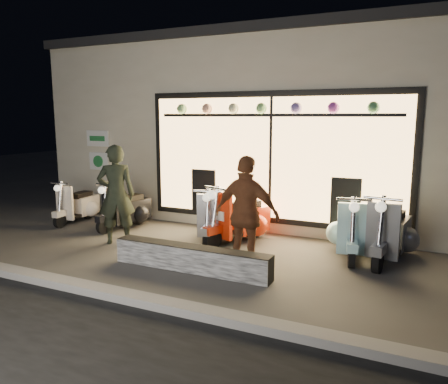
{
  "coord_description": "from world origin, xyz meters",
  "views": [
    {
      "loc": [
        3.63,
        -6.32,
        2.39
      ],
      "look_at": [
        0.39,
        0.6,
        1.05
      ],
      "focal_mm": 35.0,
      "sensor_mm": 36.0,
      "label": 1
    }
  ],
  "objects_px": {
    "man": "(116,195)",
    "woman": "(247,214)",
    "scooter_silver": "(215,217)",
    "graffiti_barrier": "(191,258)",
    "scooter_red": "(243,219)"
  },
  "relations": [
    {
      "from": "graffiti_barrier",
      "to": "man",
      "type": "relative_size",
      "value": 1.4
    },
    {
      "from": "scooter_silver",
      "to": "scooter_red",
      "type": "distance_m",
      "value": 0.59
    },
    {
      "from": "graffiti_barrier",
      "to": "scooter_silver",
      "type": "relative_size",
      "value": 1.82
    },
    {
      "from": "scooter_red",
      "to": "woman",
      "type": "height_order",
      "value": "woman"
    },
    {
      "from": "graffiti_barrier",
      "to": "man",
      "type": "distance_m",
      "value": 2.26
    },
    {
      "from": "woman",
      "to": "man",
      "type": "bearing_deg",
      "value": -4.49
    },
    {
      "from": "man",
      "to": "woman",
      "type": "height_order",
      "value": "man"
    },
    {
      "from": "woman",
      "to": "scooter_silver",
      "type": "bearing_deg",
      "value": -46.25
    },
    {
      "from": "man",
      "to": "woman",
      "type": "distance_m",
      "value": 2.81
    },
    {
      "from": "graffiti_barrier",
      "to": "woman",
      "type": "relative_size",
      "value": 1.45
    },
    {
      "from": "graffiti_barrier",
      "to": "man",
      "type": "bearing_deg",
      "value": 159.81
    },
    {
      "from": "man",
      "to": "graffiti_barrier",
      "type": "bearing_deg",
      "value": 124.78
    },
    {
      "from": "scooter_silver",
      "to": "graffiti_barrier",
      "type": "bearing_deg",
      "value": -89.78
    },
    {
      "from": "scooter_red",
      "to": "man",
      "type": "xyz_separation_m",
      "value": [
        -2.1,
        -1.14,
        0.5
      ]
    },
    {
      "from": "man",
      "to": "woman",
      "type": "relative_size",
      "value": 1.04
    }
  ]
}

